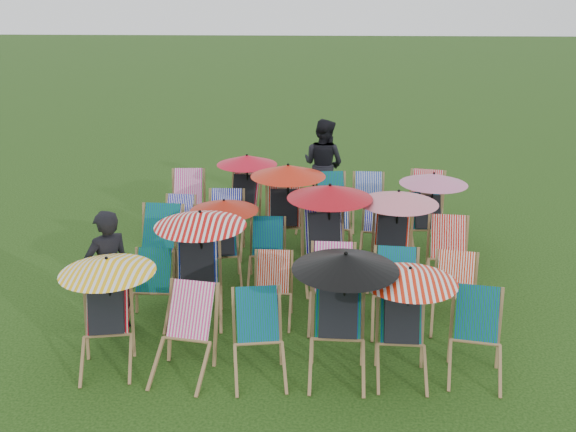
{
  "coord_description": "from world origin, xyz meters",
  "views": [
    {
      "loc": [
        0.23,
        -8.42,
        4.07
      ],
      "look_at": [
        -0.2,
        0.4,
        0.9
      ],
      "focal_mm": 40.0,
      "sensor_mm": 36.0,
      "label": 1
    }
  ],
  "objects_px": {
    "deckchair_29": "(426,203)",
    "person_left": "(109,272)",
    "deckchair_0": "(106,311)",
    "deckchair_5": "(476,338)",
    "person_rear": "(323,164)"
  },
  "relations": [
    {
      "from": "deckchair_5",
      "to": "person_left",
      "type": "height_order",
      "value": "person_left"
    },
    {
      "from": "deckchair_5",
      "to": "deckchair_29",
      "type": "bearing_deg",
      "value": 98.43
    },
    {
      "from": "deckchair_0",
      "to": "deckchair_5",
      "type": "relative_size",
      "value": 1.37
    },
    {
      "from": "deckchair_0",
      "to": "deckchair_29",
      "type": "relative_size",
      "value": 1.23
    },
    {
      "from": "deckchair_0",
      "to": "deckchair_5",
      "type": "height_order",
      "value": "deckchair_0"
    },
    {
      "from": "person_rear",
      "to": "deckchair_0",
      "type": "bearing_deg",
      "value": 98.08
    },
    {
      "from": "deckchair_5",
      "to": "deckchair_29",
      "type": "height_order",
      "value": "deckchair_29"
    },
    {
      "from": "deckchair_0",
      "to": "person_rear",
      "type": "distance_m",
      "value": 6.09
    },
    {
      "from": "deckchair_29",
      "to": "person_left",
      "type": "distance_m",
      "value": 5.77
    },
    {
      "from": "person_rear",
      "to": "deckchair_5",
      "type": "bearing_deg",
      "value": 138.08
    },
    {
      "from": "deckchair_0",
      "to": "deckchair_29",
      "type": "distance_m",
      "value": 6.14
    },
    {
      "from": "deckchair_0",
      "to": "deckchair_29",
      "type": "xyz_separation_m",
      "value": [
        4.22,
        4.46,
        -0.17
      ]
    },
    {
      "from": "deckchair_29",
      "to": "deckchair_0",
      "type": "bearing_deg",
      "value": -122.17
    },
    {
      "from": "deckchair_29",
      "to": "person_left",
      "type": "height_order",
      "value": "person_left"
    },
    {
      "from": "deckchair_0",
      "to": "person_rear",
      "type": "bearing_deg",
      "value": 56.39
    }
  ]
}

